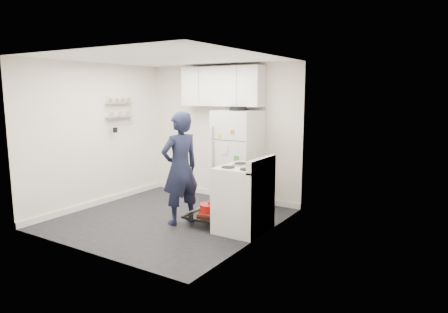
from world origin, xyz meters
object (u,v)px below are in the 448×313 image
Objects in this scene: person at (180,168)px; open_oven_door at (209,212)px; electric_range at (243,199)px; refrigerator at (238,158)px.

open_oven_door is at bearing 137.83° from person.
electric_range is at bearing 121.72° from person.
person is (-0.96, -0.22, 0.39)m from electric_range.
refrigerator is at bearing 123.36° from electric_range.
open_oven_door is at bearing -179.21° from electric_range.
refrigerator is 1.02× the size of person.
electric_range is 1.57× the size of open_oven_door.
refrigerator is (-0.72, 1.10, 0.38)m from electric_range.
refrigerator reaches higher than electric_range.
person is (-0.24, -1.32, 0.01)m from refrigerator.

